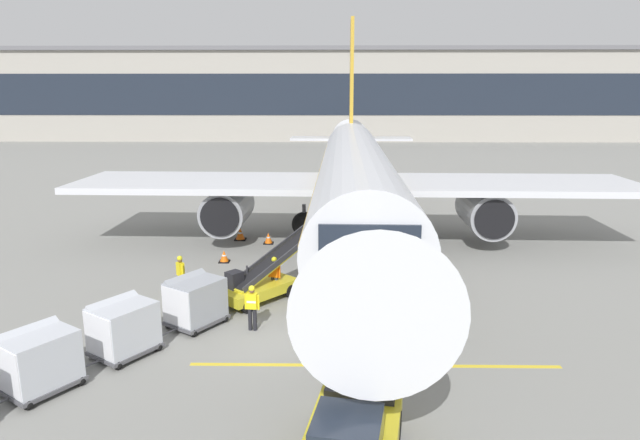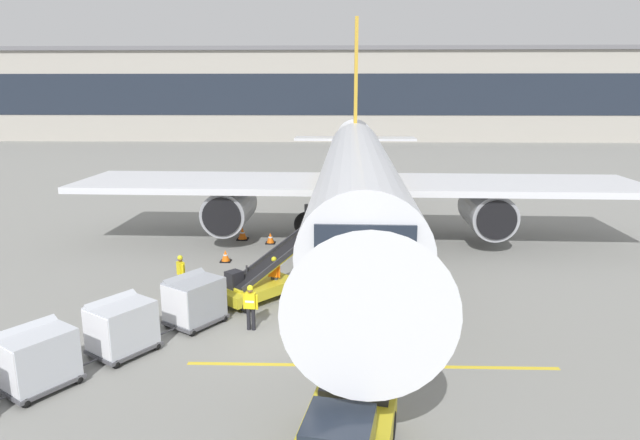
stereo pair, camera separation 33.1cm
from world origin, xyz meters
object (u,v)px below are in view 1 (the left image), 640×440
object	(u,v)px
ground_crew_marshaller	(181,272)
safety_cone_engine_keepout	(240,234)
ground_crew_by_carts	(252,305)
safety_cone_wingtip	(268,238)
pushback_tug	(351,440)
ground_crew_by_loader	(274,273)
safety_cone_nose_mark	(224,256)
baggage_cart_second	(123,327)
baggage_cart_third	(38,359)
parked_airplane	(355,175)
baggage_cart_lead	(195,300)
belt_loader	(262,280)

from	to	relation	value
ground_crew_marshaller	safety_cone_engine_keepout	distance (m)	9.17
ground_crew_by_carts	safety_cone_wingtip	xyz separation A→B (m)	(-0.69, 11.94, -0.69)
pushback_tug	safety_cone_wingtip	distance (m)	20.14
ground_crew_by_loader	ground_crew_marshaller	size ratio (longest dim) A/B	1.00
pushback_tug	safety_cone_nose_mark	size ratio (longest dim) A/B	7.54
pushback_tug	baggage_cart_second	bearing A→B (deg)	141.98
baggage_cart_third	safety_cone_nose_mark	world-z (taller)	baggage_cart_third
pushback_tug	safety_cone_engine_keepout	bearing A→B (deg)	105.77
parked_airplane	ground_crew_marshaller	size ratio (longest dim) A/B	24.56
baggage_cart_second	safety_cone_wingtip	bearing A→B (deg)	76.42
ground_crew_by_carts	baggage_cart_third	bearing A→B (deg)	-143.05
baggage_cart_lead	ground_crew_marshaller	size ratio (longest dim) A/B	1.55
belt_loader	ground_crew_by_loader	bearing A→B (deg)	36.67
baggage_cart_third	ground_crew_by_loader	distance (m)	10.01
baggage_cart_lead	baggage_cart_third	world-z (taller)	same
pushback_tug	safety_cone_nose_mark	bearing A→B (deg)	110.24
baggage_cart_second	safety_cone_nose_mark	bearing A→B (deg)	82.02
parked_airplane	safety_cone_wingtip	size ratio (longest dim) A/B	66.59
baggage_cart_lead	ground_crew_by_loader	bearing A→B (deg)	49.24
safety_cone_nose_mark	baggage_cart_lead	bearing A→B (deg)	-87.25
belt_loader	baggage_cart_third	xyz separation A→B (m)	(-5.69, -7.51, 0.17)
ground_crew_by_carts	safety_cone_wingtip	distance (m)	11.98
pushback_tug	ground_crew_by_loader	size ratio (longest dim) A/B	2.70
baggage_cart_third	safety_cone_nose_mark	distance (m)	13.03
belt_loader	safety_cone_nose_mark	size ratio (longest dim) A/B	7.80
ground_crew_by_carts	safety_cone_nose_mark	size ratio (longest dim) A/B	2.79
parked_airplane	safety_cone_nose_mark	xyz separation A→B (m)	(-6.94, -4.32, -3.61)
baggage_cart_third	ground_crew_by_carts	xyz separation A→B (m)	(5.71, 4.29, -0.00)
belt_loader	baggage_cart_lead	bearing A→B (deg)	-128.60
pushback_tug	safety_cone_wingtip	size ratio (longest dim) A/B	7.32
belt_loader	safety_cone_engine_keepout	bearing A→B (deg)	104.38
parked_airplane	safety_cone_wingtip	bearing A→B (deg)	-171.82
safety_cone_engine_keepout	safety_cone_wingtip	distance (m)	1.95
parked_airplane	safety_cone_nose_mark	bearing A→B (deg)	-148.10
pushback_tug	ground_crew_marshaller	world-z (taller)	pushback_tug
safety_cone_engine_keepout	safety_cone_nose_mark	world-z (taller)	safety_cone_engine_keepout
ground_crew_by_loader	safety_cone_nose_mark	world-z (taller)	ground_crew_by_loader
safety_cone_engine_keepout	ground_crew_marshaller	bearing A→B (deg)	-97.23
safety_cone_engine_keepout	safety_cone_wingtip	world-z (taller)	safety_cone_engine_keepout
pushback_tug	ground_crew_marshaller	xyz separation A→B (m)	(-6.95, 11.46, 0.17)
baggage_cart_third	ground_crew_by_loader	size ratio (longest dim) A/B	1.55
pushback_tug	ground_crew_marshaller	distance (m)	13.40
ground_crew_by_loader	safety_cone_wingtip	world-z (taller)	ground_crew_by_loader
ground_crew_by_loader	safety_cone_engine_keepout	xyz separation A→B (m)	(-2.94, 9.17, -0.63)
baggage_cart_second	ground_crew_marshaller	distance (m)	5.69
baggage_cart_second	safety_cone_wingtip	xyz separation A→B (m)	(3.37, 13.94, -0.69)
ground_crew_by_loader	baggage_cart_third	bearing A→B (deg)	-128.14
baggage_cart_third	ground_crew_marshaller	size ratio (longest dim) A/B	1.55
pushback_tug	safety_cone_engine_keepout	distance (m)	21.35
baggage_cart_third	ground_crew_marshaller	world-z (taller)	baggage_cart_third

